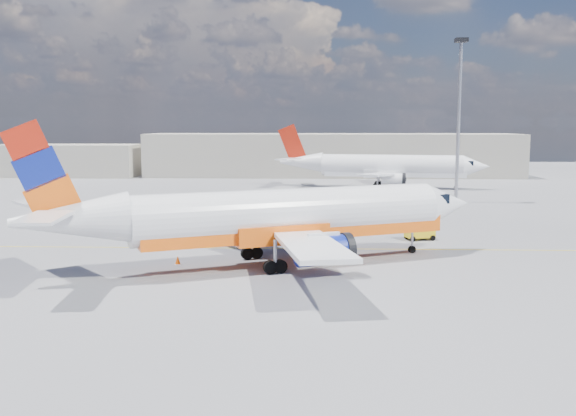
{
  "coord_description": "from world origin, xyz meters",
  "views": [
    {
      "loc": [
        0.92,
        -48.01,
        10.15
      ],
      "look_at": [
        -0.84,
        1.65,
        3.5
      ],
      "focal_mm": 40.0,
      "sensor_mm": 36.0,
      "label": 1
    }
  ],
  "objects_px": {
    "second_jet": "(385,167)",
    "gse_tug": "(419,231)",
    "traffic_cone": "(178,260)",
    "main_jet": "(276,217)"
  },
  "relations": [
    {
      "from": "traffic_cone",
      "to": "gse_tug",
      "type": "bearing_deg",
      "value": 28.85
    },
    {
      "from": "main_jet",
      "to": "second_jet",
      "type": "height_order",
      "value": "main_jet"
    },
    {
      "from": "main_jet",
      "to": "second_jet",
      "type": "bearing_deg",
      "value": 51.9
    },
    {
      "from": "second_jet",
      "to": "traffic_cone",
      "type": "xyz_separation_m",
      "value": [
        -21.04,
        -55.19,
        -3.0
      ]
    },
    {
      "from": "second_jet",
      "to": "gse_tug",
      "type": "height_order",
      "value": "second_jet"
    },
    {
      "from": "gse_tug",
      "to": "main_jet",
      "type": "bearing_deg",
      "value": -153.8
    },
    {
      "from": "second_jet",
      "to": "gse_tug",
      "type": "distance_m",
      "value": 44.85
    },
    {
      "from": "traffic_cone",
      "to": "second_jet",
      "type": "bearing_deg",
      "value": 69.13
    },
    {
      "from": "main_jet",
      "to": "traffic_cone",
      "type": "height_order",
      "value": "main_jet"
    },
    {
      "from": "gse_tug",
      "to": "traffic_cone",
      "type": "relative_size",
      "value": 4.23
    }
  ]
}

